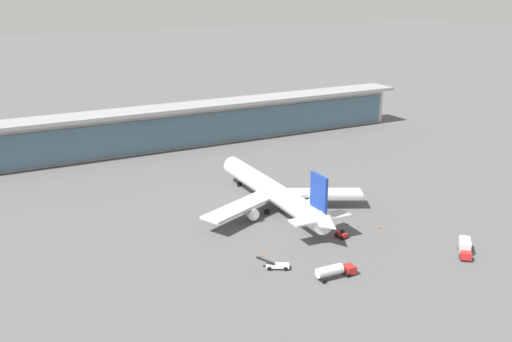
% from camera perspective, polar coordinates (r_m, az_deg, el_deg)
% --- Properties ---
extents(ground_plane, '(1200.00, 1200.00, 0.00)m').
position_cam_1_polar(ground_plane, '(148.92, 3.84, -4.82)').
color(ground_plane, '#515154').
extents(airliner_on_stand, '(45.73, 59.42, 15.84)m').
position_cam_1_polar(airliner_on_stand, '(154.04, 1.73, -2.02)').
color(airliner_on_stand, white).
rests_on(airliner_on_stand, ground).
extents(service_truck_near_nose_red, '(8.69, 2.79, 2.95)m').
position_cam_1_polar(service_truck_near_nose_red, '(121.95, 7.46, -9.38)').
color(service_truck_near_nose_red, '#B21E1E').
rests_on(service_truck_near_nose_red, ground).
extents(service_truck_under_wing_white, '(6.56, 4.59, 2.70)m').
position_cam_1_polar(service_truck_under_wing_white, '(125.01, 1.96, -8.98)').
color(service_truck_under_wing_white, silver).
rests_on(service_truck_under_wing_white, ground).
extents(service_truck_mid_apron_red, '(2.10, 3.08, 2.05)m').
position_cam_1_polar(service_truck_mid_apron_red, '(140.58, 8.15, -5.99)').
color(service_truck_mid_apron_red, '#B21E1E').
rests_on(service_truck_mid_apron_red, ground).
extents(service_truck_by_tail_red, '(6.66, 6.91, 3.10)m').
position_cam_1_polar(service_truck_by_tail_red, '(138.54, 19.30, -6.86)').
color(service_truck_by_tail_red, '#B21E1E').
rests_on(service_truck_by_tail_red, ground).
extents(terminal_building, '(183.60, 12.80, 15.20)m').
position_cam_1_polar(terminal_building, '(214.75, -7.48, 4.33)').
color(terminal_building, beige).
rests_on(terminal_building, ground).
extents(safety_cone_alpha, '(0.62, 0.62, 0.70)m').
position_cam_1_polar(safety_cone_alpha, '(147.56, 11.75, -5.26)').
color(safety_cone_alpha, orange).
rests_on(safety_cone_alpha, ground).
extents(safety_cone_bravo, '(0.62, 0.62, 0.70)m').
position_cam_1_polar(safety_cone_bravo, '(148.35, 8.70, -4.95)').
color(safety_cone_bravo, orange).
rests_on(safety_cone_bravo, ground).
extents(safety_cone_charlie, '(0.62, 0.62, 0.70)m').
position_cam_1_polar(safety_cone_charlie, '(130.50, 0.52, -8.01)').
color(safety_cone_charlie, orange).
rests_on(safety_cone_charlie, ground).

